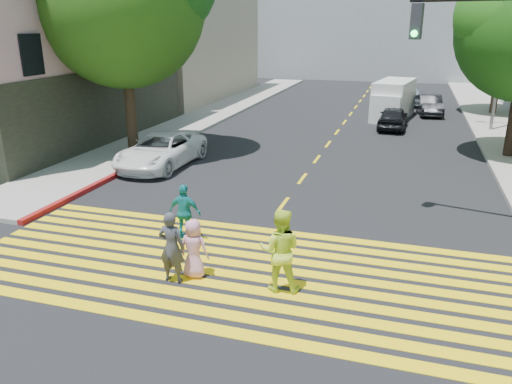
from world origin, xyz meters
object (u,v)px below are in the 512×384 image
at_px(pedestrian_child, 194,249).
at_px(pedestrian_extra, 185,212).
at_px(tree_right_far, 508,22).
at_px(dark_car_parked, 430,105).
at_px(silver_car, 408,96).
at_px(pedestrian_man, 172,247).
at_px(white_sedan, 161,150).
at_px(dark_car_near, 393,118).
at_px(white_van, 393,101).
at_px(pedestrian_woman, 280,250).

height_order(pedestrian_child, pedestrian_extra, pedestrian_extra).
bearing_deg(pedestrian_child, tree_right_far, -107.67).
bearing_deg(dark_car_parked, silver_car, 103.04).
distance_m(pedestrian_child, dark_car_parked, 25.15).
relative_size(pedestrian_man, pedestrian_child, 1.20).
bearing_deg(dark_car_parked, white_sedan, -129.52).
bearing_deg(dark_car_near, white_sedan, 53.11).
distance_m(pedestrian_child, pedestrian_extra, 2.19).
height_order(pedestrian_child, white_van, white_van).
distance_m(dark_car_parked, white_van, 3.09).
height_order(pedestrian_woman, pedestrian_extra, pedestrian_woman).
distance_m(tree_right_far, dark_car_parked, 6.54).
relative_size(white_sedan, silver_car, 1.12).
height_order(pedestrian_extra, white_van, white_van).
bearing_deg(white_van, pedestrian_child, -89.32).
bearing_deg(pedestrian_child, white_sedan, -55.35).
height_order(white_sedan, silver_car, white_sedan).
bearing_deg(pedestrian_man, dark_car_parked, -102.67).
relative_size(pedestrian_extra, white_sedan, 0.32).
height_order(pedestrian_man, white_van, white_van).
xyz_separation_m(silver_car, white_van, (-0.82, -6.24, 0.46)).
bearing_deg(pedestrian_extra, pedestrian_woman, 149.21).
distance_m(white_sedan, dark_car_parked, 19.46).
bearing_deg(pedestrian_extra, silver_car, -100.76).
distance_m(tree_right_far, pedestrian_child, 27.87).
bearing_deg(pedestrian_extra, tree_right_far, -113.86).
bearing_deg(dark_car_near, dark_car_parked, -108.65).
distance_m(pedestrian_extra, white_van, 21.04).
distance_m(pedestrian_woman, silver_car, 28.78).
distance_m(tree_right_far, pedestrian_woman, 27.20).
height_order(pedestrian_man, pedestrian_extra, pedestrian_man).
relative_size(pedestrian_woman, dark_car_parked, 0.49).
relative_size(pedestrian_woman, silver_car, 0.44).
distance_m(pedestrian_man, pedestrian_woman, 2.44).
distance_m(pedestrian_woman, white_van, 22.49).
xyz_separation_m(dark_car_near, dark_car_parked, (2.05, 5.41, 0.00)).
bearing_deg(pedestrian_woman, pedestrian_child, -8.62).
relative_size(pedestrian_woman, pedestrian_extra, 1.22).
bearing_deg(silver_car, tree_right_far, 141.48).
xyz_separation_m(pedestrian_woman, dark_car_near, (1.55, 19.11, -0.31)).
height_order(tree_right_far, pedestrian_extra, tree_right_far).
bearing_deg(white_van, pedestrian_man, -90.12).
bearing_deg(pedestrian_woman, silver_car, -102.68).
bearing_deg(dark_car_parked, pedestrian_extra, -112.44).
bearing_deg(dark_car_near, pedestrian_woman, 87.48).
bearing_deg(pedestrian_man, white_van, -98.45).
bearing_deg(white_van, silver_car, 91.77).
xyz_separation_m(pedestrian_child, white_van, (3.39, 22.44, 0.38)).
height_order(tree_right_far, pedestrian_man, tree_right_far).
bearing_deg(pedestrian_child, dark_car_near, -97.72).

